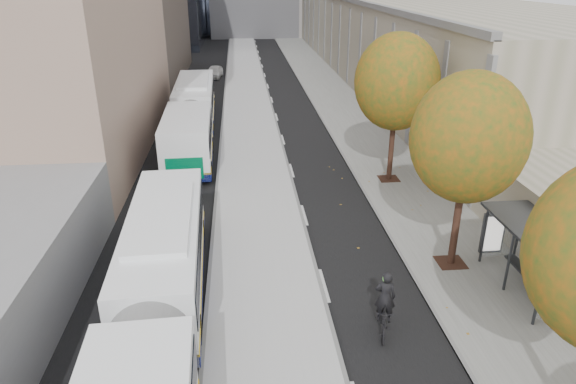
{
  "coord_description": "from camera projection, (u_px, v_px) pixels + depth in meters",
  "views": [
    {
      "loc": [
        -4.52,
        -3.94,
        10.77
      ],
      "look_at": [
        -2.71,
        15.1,
        2.5
      ],
      "focal_mm": 32.0,
      "sensor_mm": 36.0,
      "label": 1
    }
  ],
  "objects": [
    {
      "name": "sidewalk",
      "position": [
        350.0,
        118.0,
        40.59
      ],
      "size": [
        4.75,
        150.0,
        0.08
      ],
      "primitive_type": "cube",
      "color": "gray",
      "rests_on": "ground"
    },
    {
      "name": "building_tan",
      "position": [
        392.0,
        27.0,
        66.5
      ],
      "size": [
        18.0,
        92.0,
        8.0
      ],
      "primitive_type": "cube",
      "color": "gray",
      "rests_on": "ground"
    },
    {
      "name": "bus_near",
      "position": [
        155.0,
        316.0,
        14.87
      ],
      "size": [
        3.23,
        17.24,
        2.86
      ],
      "rotation": [
        0.0,
        0.0,
        0.04
      ],
      "color": "white",
      "rests_on": "ground"
    },
    {
      "name": "tree_d",
      "position": [
        397.0,
        82.0,
        26.51
      ],
      "size": [
        4.4,
        4.4,
        7.6
      ],
      "color": "black",
      "rests_on": "sidewalk"
    },
    {
      "name": "distant_car",
      "position": [
        214.0,
        72.0,
        55.81
      ],
      "size": [
        2.02,
        3.96,
        1.29
      ],
      "primitive_type": "imported",
      "rotation": [
        0.0,
        0.0,
        -0.13
      ],
      "color": "silver",
      "rests_on": "ground"
    },
    {
      "name": "tree_c",
      "position": [
        469.0,
        138.0,
        18.37
      ],
      "size": [
        4.2,
        4.2,
        7.28
      ],
      "color": "black",
      "rests_on": "sidewalk"
    },
    {
      "name": "bus_platform",
      "position": [
        249.0,
        120.0,
        39.88
      ],
      "size": [
        4.25,
        150.0,
        0.15
      ],
      "primitive_type": "cube",
      "color": "#B8B8B8",
      "rests_on": "ground"
    },
    {
      "name": "cyclist",
      "position": [
        384.0,
        311.0,
        16.26
      ],
      "size": [
        0.92,
        1.85,
        2.28
      ],
      "rotation": [
        0.0,
        0.0,
        -0.24
      ],
      "color": "black",
      "rests_on": "ground"
    },
    {
      "name": "bus_far",
      "position": [
        192.0,
        114.0,
        35.26
      ],
      "size": [
        3.21,
        18.61,
        3.09
      ],
      "rotation": [
        0.0,
        0.0,
        0.03
      ],
      "color": "white",
      "rests_on": "ground"
    },
    {
      "name": "bus_shelter",
      "position": [
        538.0,
        238.0,
        17.9
      ],
      "size": [
        1.9,
        4.4,
        2.53
      ],
      "color": "#383A3F",
      "rests_on": "sidewalk"
    }
  ]
}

